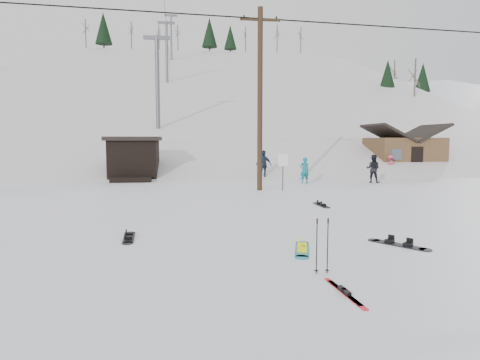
{
  "coord_description": "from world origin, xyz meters",
  "views": [
    {
      "loc": [
        -1.68,
        -7.22,
        2.53
      ],
      "look_at": [
        -0.17,
        4.75,
        1.4
      ],
      "focal_mm": 32.0,
      "sensor_mm": 36.0,
      "label": 1
    }
  ],
  "objects": [
    {
      "name": "ground",
      "position": [
        0.0,
        0.0,
        0.0
      ],
      "size": [
        200.0,
        200.0,
        0.0
      ],
      "primitive_type": "plane",
      "color": "white",
      "rests_on": "ground"
    },
    {
      "name": "ski_slope",
      "position": [
        0.0,
        55.0,
        -12.0
      ],
      "size": [
        60.0,
        85.24,
        65.97
      ],
      "primitive_type": "cube",
      "rotation": [
        0.31,
        0.0,
        0.0
      ],
      "color": "silver",
      "rests_on": "ground"
    },
    {
      "name": "ridge_right",
      "position": [
        38.0,
        50.0,
        -11.0
      ],
      "size": [
        45.66,
        93.98,
        54.59
      ],
      "primitive_type": "cube",
      "rotation": [
        0.21,
        -0.05,
        -0.12
      ],
      "color": "white",
      "rests_on": "ground"
    },
    {
      "name": "treeline_crest",
      "position": [
        0.0,
        86.0,
        0.0
      ],
      "size": [
        50.0,
        6.0,
        10.0
      ],
      "primitive_type": null,
      "color": "black",
      "rests_on": "ski_slope"
    },
    {
      "name": "utility_pole",
      "position": [
        2.0,
        14.0,
        4.68
      ],
      "size": [
        2.0,
        0.26,
        9.0
      ],
      "color": "#3A2819",
      "rests_on": "ground"
    },
    {
      "name": "trail_sign",
      "position": [
        3.1,
        13.58,
        1.27
      ],
      "size": [
        0.5,
        0.09,
        1.85
      ],
      "color": "#595B60",
      "rests_on": "ground"
    },
    {
      "name": "lift_hut",
      "position": [
        -5.0,
        20.94,
        1.36
      ],
      "size": [
        3.4,
        4.1,
        2.75
      ],
      "color": "black",
      "rests_on": "ground"
    },
    {
      "name": "lift_tower_near",
      "position": [
        -4.0,
        30.0,
        7.86
      ],
      "size": [
        2.2,
        0.36,
        8.0
      ],
      "color": "#595B60",
      "rests_on": "ski_slope"
    },
    {
      "name": "lift_tower_mid",
      "position": [
        -4.0,
        50.0,
        14.36
      ],
      "size": [
        2.2,
        0.36,
        8.0
      ],
      "color": "#595B60",
      "rests_on": "ski_slope"
    },
    {
      "name": "lift_tower_far",
      "position": [
        -4.0,
        70.0,
        20.86
      ],
      "size": [
        2.2,
        0.36,
        8.0
      ],
      "color": "#595B60",
      "rests_on": "ski_slope"
    },
    {
      "name": "cabin",
      "position": [
        15.0,
        24.0,
        1.48
      ],
      "size": [
        5.39,
        4.4,
        3.77
      ],
      "color": "brown",
      "rests_on": "ground"
    },
    {
      "name": "hero_snowboard",
      "position": [
        0.95,
        2.18,
        0.03
      ],
      "size": [
        0.66,
        1.58,
        0.11
      ],
      "rotation": [
        0.0,
        0.0,
        1.3
      ],
      "color": "teal",
      "rests_on": "ground"
    },
    {
      "name": "hero_skis",
      "position": [
        0.89,
        -0.63,
        0.02
      ],
      "size": [
        0.2,
        1.5,
        0.08
      ],
      "rotation": [
        0.0,
        0.0,
        0.08
      ],
      "color": "red",
      "rests_on": "ground"
    },
    {
      "name": "ski_poles",
      "position": [
        0.86,
        0.47,
        0.54
      ],
      "size": [
        0.29,
        0.08,
        1.06
      ],
      "color": "black",
      "rests_on": "ground"
    },
    {
      "name": "board_scatter_b",
      "position": [
        -3.17,
        3.9,
        0.03
      ],
      "size": [
        0.36,
        1.46,
        0.1
      ],
      "rotation": [
        0.0,
        0.0,
        1.64
      ],
      "color": "black",
      "rests_on": "ground"
    },
    {
      "name": "board_scatter_d",
      "position": [
        3.38,
        2.32,
        0.03
      ],
      "size": [
        1.06,
        1.35,
        0.11
      ],
      "rotation": [
        0.0,
        0.0,
        -0.95
      ],
      "color": "black",
      "rests_on": "ground"
    },
    {
      "name": "board_scatter_f",
      "position": [
        3.5,
        8.65,
        0.03
      ],
      "size": [
        0.32,
        1.46,
        0.1
      ],
      "rotation": [
        0.0,
        0.0,
        1.61
      ],
      "color": "black",
      "rests_on": "ground"
    },
    {
      "name": "skier_teal",
      "position": [
        5.21,
        17.08,
        0.76
      ],
      "size": [
        0.58,
        0.41,
        1.52
      ],
      "primitive_type": "imported",
      "rotation": [
        0.0,
        0.0,
        3.22
      ],
      "color": "#0C6C7D",
      "rests_on": "ground"
    },
    {
      "name": "skier_dark",
      "position": [
        9.33,
        16.88,
        0.83
      ],
      "size": [
        1.02,
        0.97,
        1.67
      ],
      "primitive_type": "imported",
      "rotation": [
        0.0,
        0.0,
        2.57
      ],
      "color": "black",
      "rests_on": "ground"
    },
    {
      "name": "skier_pink",
      "position": [
        12.8,
        21.65,
        0.74
      ],
      "size": [
        1.09,
        0.89,
        1.47
      ],
      "primitive_type": "imported",
      "rotation": [
        0.0,
        0.0,
        3.57
      ],
      "color": "#BF4360",
      "rests_on": "ground"
    },
    {
      "name": "skier_navy",
      "position": [
        3.26,
        19.76,
        0.94
      ],
      "size": [
        1.16,
        1.02,
        1.88
      ],
      "primitive_type": "imported",
      "rotation": [
        0.0,
        0.0,
        2.51
      ],
      "color": "#18243C",
      "rests_on": "ground"
    }
  ]
}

